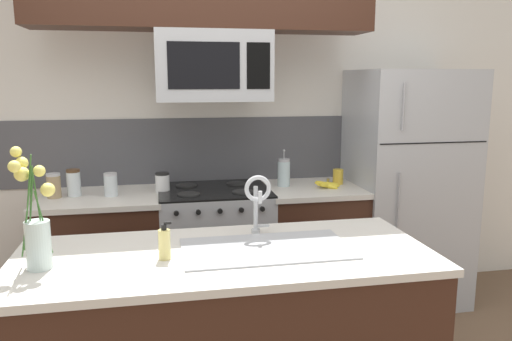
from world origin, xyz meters
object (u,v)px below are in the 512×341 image
storage_jar_tall (54,186)px  storage_jar_medium (74,183)px  stove_range (215,252)px  microwave (213,66)px  banana_bunch (328,185)px  french_press (284,172)px  refrigerator (405,187)px  flower_vase (36,229)px  storage_jar_short (111,184)px  sink_faucet (257,196)px  dish_soap_bottle (164,244)px  coffee_tin (338,177)px  storage_jar_squat (162,183)px

storage_jar_tall → storage_jar_medium: 0.12m
stove_range → microwave: size_ratio=1.25×
stove_range → banana_bunch: size_ratio=4.89×
french_press → refrigerator: bearing=-2.5°
microwave → refrigerator: (1.45, 0.04, -0.88)m
banana_bunch → french_press: (-0.30, 0.12, 0.08)m
storage_jar_tall → flower_vase: bearing=-82.1°
banana_bunch → flower_vase: (-1.67, -1.23, 0.14)m
storage_jar_short → sink_faucet: size_ratio=0.50×
banana_bunch → dish_soap_bottle: size_ratio=1.15×
refrigerator → microwave: bearing=-178.4°
storage_jar_medium → storage_jar_short: (0.24, -0.05, -0.01)m
stove_range → coffee_tin: (0.92, 0.05, 0.50)m
stove_range → storage_jar_short: 0.86m
french_press → sink_faucet: size_ratio=0.87×
sink_faucet → storage_jar_tall: bearing=137.7°
refrigerator → storage_jar_medium: size_ratio=9.73×
refrigerator → sink_faucet: 1.74m
microwave → storage_jar_medium: microwave is taller
stove_range → storage_jar_squat: bearing=175.4°
storage_jar_squat → french_press: bearing=2.1°
storage_jar_medium → storage_jar_short: bearing=-10.8°
coffee_tin → flower_vase: size_ratio=0.22×
refrigerator → banana_bunch: bearing=-172.9°
microwave → stove_range: bearing=90.2°
storage_jar_squat → microwave: bearing=-8.0°
storage_jar_short → microwave: bearing=-0.0°
coffee_tin → french_press: bearing=178.6°
storage_jar_medium → dish_soap_bottle: bearing=-66.6°
sink_faucet → storage_jar_squat: bearing=112.6°
coffee_tin → flower_vase: (-1.79, -1.34, 0.11)m
stove_range → coffee_tin: 1.05m
storage_jar_short → banana_bunch: storage_jar_short is taller
refrigerator → storage_jar_tall: 2.49m
stove_range → sink_faucet: sink_faucet is taller
storage_jar_short → flower_vase: flower_vase is taller
sink_faucet → flower_vase: size_ratio=0.61×
storage_jar_tall → coffee_tin: size_ratio=1.47×
storage_jar_medium → storage_jar_tall: bearing=-166.2°
storage_jar_tall → storage_jar_short: bearing=-2.6°
microwave → banana_bunch: 1.15m
french_press → microwave: bearing=-171.0°
storage_jar_medium → banana_bunch: (1.73, -0.08, -0.07)m
storage_jar_medium → microwave: bearing=-2.8°
storage_jar_squat → stove_range: bearing=-4.6°
refrigerator → banana_bunch: (-0.64, -0.08, 0.06)m
refrigerator → flower_vase: refrigerator is taller
microwave → flower_vase: (-0.87, -1.27, -0.68)m
sink_faucet → coffee_tin: bearing=52.9°
storage_jar_tall → storage_jar_squat: (0.69, 0.03, -0.01)m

